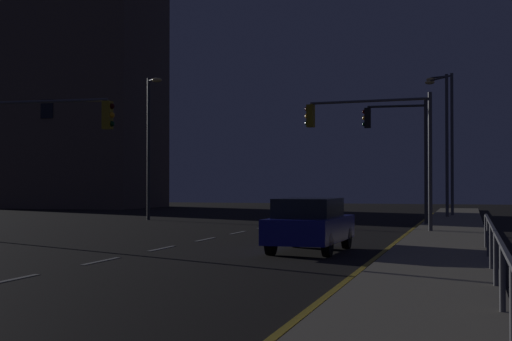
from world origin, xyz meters
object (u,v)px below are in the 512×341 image
Objects in this scene: street_lamp_median at (150,136)px; building_distant at (70,23)px; traffic_light_mid_left at (399,138)px; traffic_light_near_right at (39,136)px; street_lamp_far_end at (444,132)px; traffic_light_overhead_east at (373,133)px; car at (310,224)px; street_lamp_across_street at (448,132)px.

building_distant is (-16.21, 19.98, 11.32)m from street_lamp_median.
traffic_light_mid_left is 1.10× the size of traffic_light_near_right.
street_lamp_far_end reaches higher than traffic_light_near_right.
traffic_light_near_right is 42.12m from building_distant.
car is at bearing -94.45° from traffic_light_overhead_east.
traffic_light_mid_left is at bearing 48.87° from traffic_light_near_right.
building_distant reaches higher than car.
street_lamp_across_street reaches higher than traffic_light_near_right.
street_lamp_across_street is at bearing 83.83° from street_lamp_far_end.
street_lamp_across_street is at bearing 82.48° from car.
building_distant is (-18.86, 35.59, 12.31)m from traffic_light_near_right.
street_lamp_median is (-2.65, 15.61, 0.99)m from traffic_light_near_right.
traffic_light_mid_left is at bearing 84.73° from car.
street_lamp_across_street is 1.04× the size of street_lamp_far_end.
traffic_light_overhead_east is at bearing 85.55° from car.
traffic_light_overhead_east is 0.65× the size of street_lamp_across_street.
street_lamp_across_street is 35.97m from building_distant.
building_distant reaches higher than traffic_light_near_right.
street_lamp_across_street reaches higher than street_lamp_far_end.
street_lamp_median is (-13.27, 7.89, 0.58)m from traffic_light_overhead_east.
street_lamp_far_end reaches higher than traffic_light_overhead_east.
building_distant reaches higher than traffic_light_mid_left.
traffic_light_mid_left is 0.68× the size of street_lamp_across_street.
traffic_light_near_right is 26.90m from street_lamp_across_street.
street_lamp_far_end is at bearing 82.37° from car.
street_lamp_median reaches higher than traffic_light_near_right.
car is at bearing -53.82° from street_lamp_median.
car is 10.41m from traffic_light_near_right.
traffic_light_mid_left is 5.16m from traffic_light_overhead_east.
car is 0.85× the size of traffic_light_near_right.
traffic_light_mid_left is (1.33, 14.39, 3.31)m from car.
street_lamp_far_end is at bearing 80.25° from traffic_light_overhead_east.
street_lamp_far_end is (1.75, 8.63, 0.84)m from traffic_light_mid_left.
traffic_light_near_right is at bearing -62.08° from building_distant.
traffic_light_mid_left is at bearing -100.53° from street_lamp_across_street.
building_distant reaches higher than street_lamp_median.
car is 21.60m from street_lamp_median.
car is 25.53m from street_lamp_across_street.
building_distant is (-32.05, 12.19, 10.87)m from street_lamp_across_street.
street_lamp_median is 0.97× the size of street_lamp_far_end.
car is 23.59m from street_lamp_far_end.
traffic_light_overhead_east is 15.45m from street_lamp_median.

